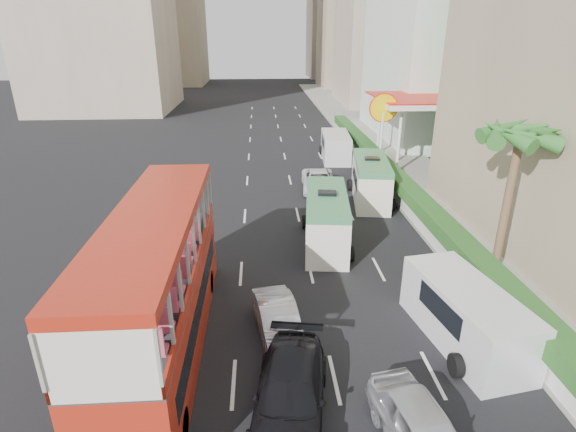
{
  "coord_description": "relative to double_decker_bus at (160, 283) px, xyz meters",
  "views": [
    {
      "loc": [
        -2.59,
        -13.14,
        10.21
      ],
      "look_at": [
        -1.5,
        4.0,
        3.2
      ],
      "focal_mm": 28.0,
      "sensor_mm": 36.0,
      "label": 1
    }
  ],
  "objects": [
    {
      "name": "kerb_wall",
      "position": [
        12.2,
        14.0,
        -1.85
      ],
      "size": [
        0.3,
        44.0,
        1.0
      ],
      "primitive_type": "cube",
      "color": "silver",
      "rests_on": "sidewalk"
    },
    {
      "name": "van_asset",
      "position": [
        7.44,
        16.48,
        -2.53
      ],
      "size": [
        2.48,
        4.93,
        1.34
      ],
      "primitive_type": "imported",
      "rotation": [
        0.0,
        0.0,
        -0.06
      ],
      "color": "silver",
      "rests_on": "ground"
    },
    {
      "name": "panel_van_near",
      "position": [
        10.44,
        -0.35,
        -1.46
      ],
      "size": [
        3.03,
        5.65,
        2.15
      ],
      "primitive_type": "cube",
      "rotation": [
        0.0,
        0.0,
        0.17
      ],
      "color": "silver",
      "rests_on": "ground"
    },
    {
      "name": "panel_van_far",
      "position": [
        9.97,
        24.82,
        -1.43
      ],
      "size": [
        2.61,
        5.66,
        2.21
      ],
      "primitive_type": "cube",
      "rotation": [
        0.0,
        0.0,
        -0.07
      ],
      "color": "silver",
      "rests_on": "ground"
    },
    {
      "name": "sidewalk",
      "position": [
        15.0,
        25.0,
        -2.44
      ],
      "size": [
        6.0,
        120.0,
        0.18
      ],
      "primitive_type": "cube",
      "color": "#99968C",
      "rests_on": "ground"
    },
    {
      "name": "palm_tree",
      "position": [
        13.8,
        4.0,
        0.85
      ],
      "size": [
        0.36,
        0.36,
        6.4
      ],
      "primitive_type": "cylinder",
      "color": "brown",
      "rests_on": "sidewalk"
    },
    {
      "name": "minibus_far",
      "position": [
        10.54,
        14.33,
        -1.17
      ],
      "size": [
        2.92,
        6.39,
        2.73
      ],
      "primitive_type": "cube",
      "rotation": [
        0.0,
        0.0,
        -0.14
      ],
      "color": "silver",
      "rests_on": "ground"
    },
    {
      "name": "car_silver_lane_a",
      "position": [
        3.91,
        0.38,
        -2.53
      ],
      "size": [
        1.96,
        4.05,
        1.28
      ],
      "primitive_type": "imported",
      "rotation": [
        0.0,
        0.0,
        0.16
      ],
      "color": "silver",
      "rests_on": "ground"
    },
    {
      "name": "car_black",
      "position": [
        4.09,
        -3.3,
        -2.53
      ],
      "size": [
        2.83,
        5.28,
        1.45
      ],
      "primitive_type": "imported",
      "rotation": [
        0.0,
        0.0,
        -0.16
      ],
      "color": "black",
      "rests_on": "ground"
    },
    {
      "name": "ground_plane",
      "position": [
        6.0,
        0.0,
        -2.53
      ],
      "size": [
        200.0,
        200.0,
        0.0
      ],
      "primitive_type": "plane",
      "color": "black",
      "rests_on": "ground"
    },
    {
      "name": "double_decker_bus",
      "position": [
        0.0,
        0.0,
        0.0
      ],
      "size": [
        2.5,
        11.0,
        5.06
      ],
      "primitive_type": "cube",
      "color": "#AC2313",
      "rests_on": "ground"
    },
    {
      "name": "hedge",
      "position": [
        12.2,
        14.0,
        -1.0
      ],
      "size": [
        1.1,
        44.0,
        0.7
      ],
      "primitive_type": "cube",
      "color": "#2D6626",
      "rests_on": "kerb_wall"
    },
    {
      "name": "minibus_near",
      "position": [
        6.72,
        7.95,
        -1.18
      ],
      "size": [
        2.72,
        6.3,
        2.71
      ],
      "primitive_type": "cube",
      "rotation": [
        0.0,
        0.0,
        -0.11
      ],
      "color": "silver",
      "rests_on": "ground"
    },
    {
      "name": "shell_station",
      "position": [
        16.0,
        23.0,
        0.22
      ],
      "size": [
        6.5,
        8.0,
        5.5
      ],
      "primitive_type": "cube",
      "color": "silver",
      "rests_on": "ground"
    }
  ]
}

